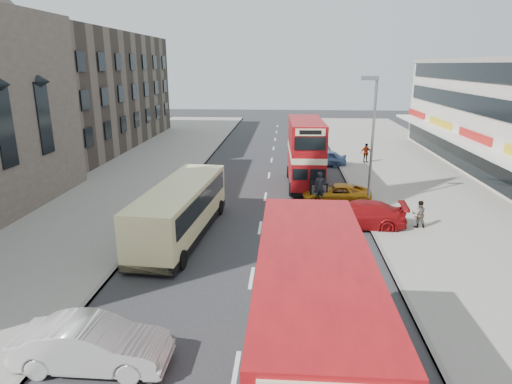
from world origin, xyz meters
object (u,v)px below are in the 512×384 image
at_px(street_lamp, 372,133).
at_px(car_right_b, 337,194).
at_px(pedestrian_far, 366,153).
at_px(cyclist, 319,195).
at_px(bus_second, 306,153).
at_px(car_right_a, 359,214).
at_px(car_left_front, 93,345).
at_px(pedestrian_near, 419,214).
at_px(coach, 181,209).
at_px(car_right_c, 323,158).
at_px(bus_main, 312,354).

height_order(street_lamp, car_right_b, street_lamp).
height_order(pedestrian_far, cyclist, cyclist).
bearing_deg(bus_second, cyclist, 96.58).
bearing_deg(bus_second, street_lamp, 124.34).
relative_size(car_right_a, cyclist, 2.26).
bearing_deg(car_left_front, pedestrian_near, -46.22).
height_order(coach, cyclist, coach).
bearing_deg(bus_second, car_right_b, 113.42).
relative_size(car_right_c, pedestrian_near, 2.65).
bearing_deg(car_right_b, car_right_c, -177.17).
relative_size(coach, car_left_front, 2.17).
relative_size(bus_main, bus_second, 1.01).
bearing_deg(street_lamp, pedestrian_far, 80.90).
xyz_separation_m(car_left_front, car_right_c, (8.98, 27.95, -0.06)).
distance_m(bus_second, coach, 12.69).
distance_m(car_right_b, pedestrian_near, 6.12).
bearing_deg(car_right_c, car_right_a, 8.73).
distance_m(bus_second, car_right_c, 7.33).
xyz_separation_m(coach, car_right_b, (8.79, 6.53, -0.92)).
xyz_separation_m(car_left_front, car_right_b, (9.01, 17.00, -0.14)).
bearing_deg(car_right_c, coach, -20.72).
height_order(street_lamp, car_right_a, street_lamp).
relative_size(street_lamp, car_right_a, 1.58).
distance_m(coach, car_right_a, 9.77).
distance_m(bus_main, car_right_a, 15.41).
relative_size(coach, cyclist, 4.41).
bearing_deg(coach, cyclist, 41.00).
height_order(bus_second, coach, bus_second).
relative_size(car_left_front, car_right_c, 1.13).
bearing_deg(coach, bus_second, 61.69).
bearing_deg(pedestrian_near, car_left_front, 42.48).
distance_m(car_left_front, pedestrian_near, 17.92).
xyz_separation_m(car_left_front, pedestrian_near, (12.98, 12.35, 0.16)).
xyz_separation_m(car_right_a, pedestrian_near, (3.24, -0.15, 0.18)).
bearing_deg(bus_main, street_lamp, -103.82).
height_order(coach, car_left_front, coach).
bearing_deg(car_right_c, car_right_b, 6.05).
relative_size(car_left_front, car_right_a, 0.90).
bearing_deg(car_right_a, car_right_c, -173.16).
relative_size(street_lamp, car_right_b, 1.82).
height_order(street_lamp, pedestrian_far, street_lamp).
bearing_deg(car_right_c, car_left_front, -11.90).
bearing_deg(car_right_c, bus_main, 0.88).
bearing_deg(street_lamp, bus_second, 126.08).
distance_m(street_lamp, bus_main, 19.09).
height_order(car_left_front, car_right_b, car_left_front).
bearing_deg(car_right_b, pedestrian_near, 43.21).
bearing_deg(pedestrian_near, bus_main, 64.57).
height_order(bus_main, coach, bus_main).
relative_size(coach, pedestrian_near, 6.48).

